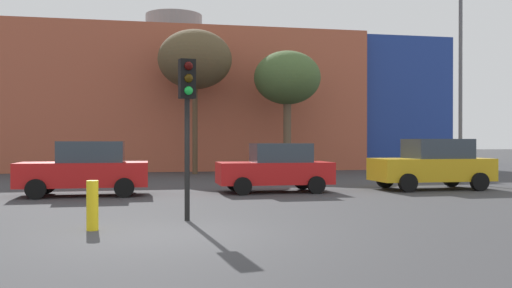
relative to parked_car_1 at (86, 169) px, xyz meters
The scene contains 10 objects.
ground_plane 8.76m from the parked_car_1, 73.98° to the right, with size 200.00×200.00×0.00m, color #38383A.
building_backdrop 21.46m from the parked_car_1, 79.22° to the left, with size 36.31×13.93×10.82m.
parked_car_1 is the anchor object (origin of this frame).
parked_car_2 6.53m from the parked_car_1, ahead, with size 4.03×1.98×1.75m.
parked_car_3 12.63m from the parked_car_1, ahead, with size 4.40×2.16×1.91m.
traffic_light_island 7.39m from the parked_car_1, 66.10° to the right, with size 0.40×0.39×3.70m.
bare_tree_0 13.50m from the parked_car_1, 67.97° to the left, with size 4.08×4.08×7.98m.
bare_tree_1 15.37m from the parked_car_1, 48.33° to the left, with size 3.76×3.76×6.90m.
bollard_yellow_0 7.61m from the parked_car_1, 83.24° to the right, with size 0.24×0.24×1.02m, color yellow.
street_lamp 16.08m from the parked_car_1, ahead, with size 0.80×0.24×8.73m.
Camera 1 is at (-0.44, -10.97, 1.83)m, focal length 39.06 mm.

